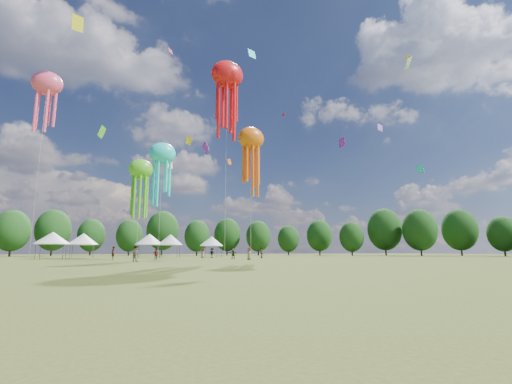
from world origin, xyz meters
name	(u,v)px	position (x,y,z in m)	size (l,w,h in m)	color
ground	(347,283)	(0.00, 0.00, 0.00)	(300.00, 300.00, 0.00)	#384416
spectator_near	(135,254)	(-6.09, 31.79, 0.91)	(0.88, 0.69, 1.82)	gray
spectators_far	(218,253)	(7.50, 45.38, 0.88)	(24.92, 16.00, 1.88)	gray
festival_tents	(131,239)	(-5.68, 57.56, 3.35)	(32.93, 8.78, 4.46)	#47474C
show_kites	(174,119)	(-1.52, 37.58, 19.98)	(29.35, 16.95, 30.31)	#1BEAEC
small_kites	(180,64)	(-0.63, 40.17, 29.93)	(76.15, 57.91, 44.93)	#1BEAEC
treeline	(140,224)	(-3.87, 62.51, 6.54)	(201.57, 95.24, 13.43)	#38281C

